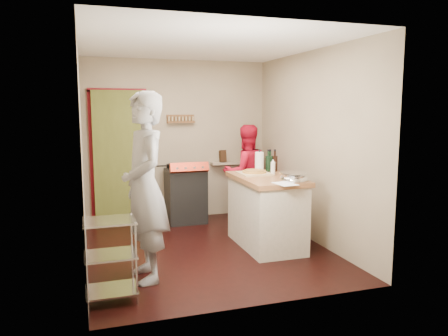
{
  "coord_description": "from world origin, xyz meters",
  "views": [
    {
      "loc": [
        -1.48,
        -5.32,
        1.83
      ],
      "look_at": [
        0.24,
        0.0,
        1.06
      ],
      "focal_mm": 35.0,
      "sensor_mm": 36.0,
      "label": 1
    }
  ],
  "objects_px": {
    "person_red": "(246,173)",
    "wire_shelving": "(111,256)",
    "stove": "(186,194)",
    "island": "(267,210)",
    "person_stripe": "(145,187)"
  },
  "relations": [
    {
      "from": "person_red",
      "to": "wire_shelving",
      "type": "bearing_deg",
      "value": 45.95
    },
    {
      "from": "stove",
      "to": "person_red",
      "type": "distance_m",
      "value": 1.03
    },
    {
      "from": "person_stripe",
      "to": "person_red",
      "type": "xyz_separation_m",
      "value": [
        1.89,
        1.97,
        -0.22
      ]
    },
    {
      "from": "stove",
      "to": "wire_shelving",
      "type": "relative_size",
      "value": 1.26
    },
    {
      "from": "stove",
      "to": "island",
      "type": "height_order",
      "value": "island"
    },
    {
      "from": "stove",
      "to": "person_red",
      "type": "relative_size",
      "value": 0.64
    },
    {
      "from": "stove",
      "to": "wire_shelving",
      "type": "height_order",
      "value": "stove"
    },
    {
      "from": "wire_shelving",
      "to": "person_stripe",
      "type": "bearing_deg",
      "value": 47.38
    },
    {
      "from": "person_stripe",
      "to": "island",
      "type": "bearing_deg",
      "value": 104.35
    },
    {
      "from": "island",
      "to": "person_stripe",
      "type": "bearing_deg",
      "value": -158.96
    },
    {
      "from": "stove",
      "to": "island",
      "type": "relative_size",
      "value": 0.74
    },
    {
      "from": "island",
      "to": "person_red",
      "type": "height_order",
      "value": "person_red"
    },
    {
      "from": "island",
      "to": "person_stripe",
      "type": "distance_m",
      "value": 1.87
    },
    {
      "from": "wire_shelving",
      "to": "person_red",
      "type": "xyz_separation_m",
      "value": [
        2.28,
        2.4,
        0.34
      ]
    },
    {
      "from": "person_stripe",
      "to": "person_red",
      "type": "relative_size",
      "value": 1.28
    }
  ]
}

